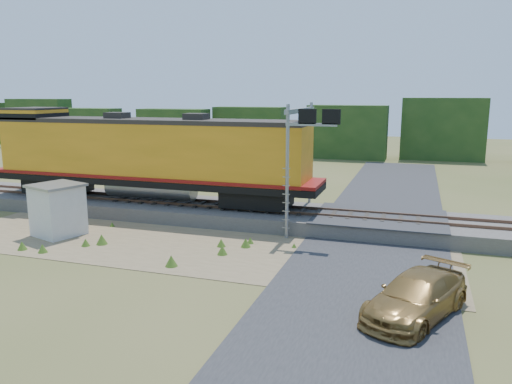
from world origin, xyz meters
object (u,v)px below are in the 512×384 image
(locomotive, at_px, (145,155))
(signal_gantry, at_px, (304,136))
(shed, at_px, (58,210))
(car, at_px, (416,296))

(locomotive, relative_size, signal_gantry, 3.12)
(signal_gantry, bearing_deg, shed, -156.05)
(signal_gantry, bearing_deg, car, -57.96)
(signal_gantry, relative_size, car, 1.37)
(locomotive, bearing_deg, signal_gantry, -3.71)
(locomotive, height_order, car, locomotive)
(locomotive, height_order, signal_gantry, signal_gantry)
(locomotive, xyz_separation_m, signal_gantry, (10.17, -0.66, 1.49))
(locomotive, xyz_separation_m, shed, (-1.81, -5.98, -2.30))
(locomotive, distance_m, shed, 6.66)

